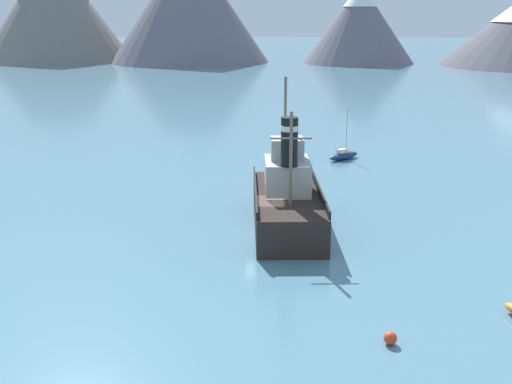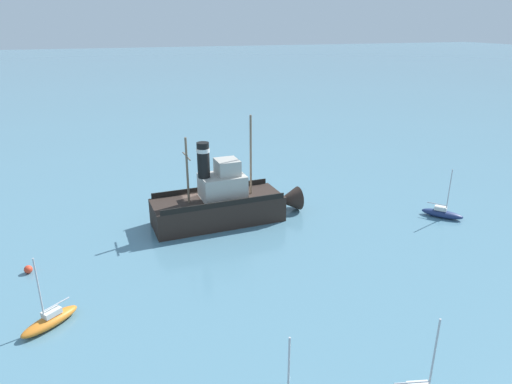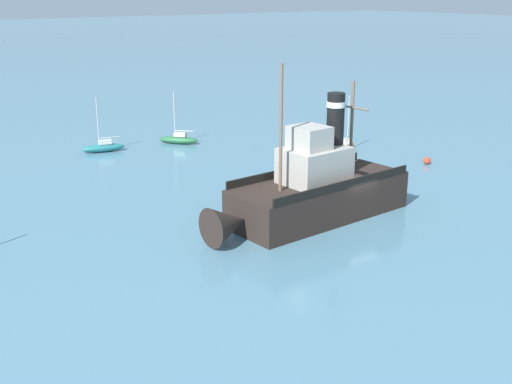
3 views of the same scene
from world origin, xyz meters
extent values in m
plane|color=teal|center=(0.00, 0.00, 0.00)|extent=(600.00, 600.00, 0.00)
cube|color=#2D231E|center=(1.48, 1.78, 1.20)|extent=(5.09, 12.24, 2.40)
cone|color=#2D231E|center=(1.06, 8.97, 1.20)|extent=(2.49, 2.53, 2.35)
cube|color=#B2ADA3|center=(1.45, 2.28, 3.50)|extent=(3.23, 4.17, 2.20)
cube|color=#B2ADA3|center=(1.42, 2.78, 5.30)|extent=(2.31, 2.12, 1.40)
cylinder|color=black|center=(1.55, 0.59, 6.20)|extent=(1.10, 1.10, 3.20)
cylinder|color=silver|center=(1.55, 0.59, 7.10)|extent=(1.16, 1.16, 0.35)
cylinder|color=#75604C|center=(1.29, 5.08, 6.15)|extent=(0.20, 0.20, 7.50)
cylinder|color=#75604C|center=(1.64, -0.91, 5.40)|extent=(0.20, 0.20, 6.00)
cylinder|color=#75604C|center=(1.64, -0.91, 6.72)|extent=(2.60, 0.27, 0.12)
cube|color=black|center=(-0.67, 1.66, 2.65)|extent=(0.78, 11.39, 0.50)
cube|color=black|center=(3.63, 1.91, 2.65)|extent=(0.78, 11.39, 0.50)
ellipsoid|color=orange|center=(13.38, -11.89, 0.35)|extent=(3.20, 3.67, 0.70)
cube|color=silver|center=(13.25, -11.73, 0.88)|extent=(1.18, 1.26, 0.36)
cylinder|color=#B7B7BC|center=(13.56, -12.13, 2.80)|extent=(0.10, 0.10, 4.20)
cylinder|color=#B7B7BC|center=(13.01, -11.42, 1.25)|extent=(1.17, 1.47, 0.08)
ellipsoid|color=#23757A|center=(25.70, 6.12, 0.35)|extent=(1.94, 3.95, 0.70)
cube|color=silver|center=(25.65, 5.92, 0.88)|extent=(0.88, 1.22, 0.36)
cylinder|color=#B7B7BC|center=(25.77, 6.41, 2.80)|extent=(0.10, 0.10, 4.20)
cylinder|color=#B7B7BC|center=(25.56, 5.54, 1.25)|extent=(0.49, 1.77, 0.08)
ellipsoid|color=#286B3D|center=(24.56, -0.88, 0.35)|extent=(3.58, 3.34, 0.70)
cube|color=silver|center=(24.41, -1.01, 0.88)|extent=(1.25, 1.21, 0.36)
cylinder|color=#B7B7BC|center=(24.78, -0.68, 2.80)|extent=(0.10, 0.10, 4.20)
cylinder|color=#B7B7BC|center=(24.11, -1.28, 1.25)|extent=(1.40, 1.25, 0.08)
sphere|color=red|center=(5.99, -13.99, 0.31)|extent=(0.61, 0.61, 0.61)
camera|label=1|loc=(1.05, -39.84, 14.46)|focal=45.00mm
camera|label=2|loc=(39.76, -7.22, 17.81)|focal=32.00mm
camera|label=3|loc=(-27.47, 27.51, 13.87)|focal=45.00mm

